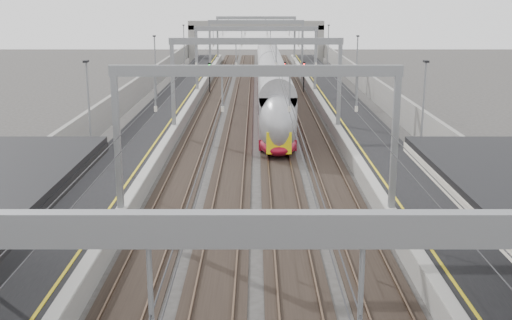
{
  "coord_description": "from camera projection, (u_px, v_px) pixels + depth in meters",
  "views": [
    {
      "loc": [
        0.01,
        -6.38,
        10.46
      ],
      "look_at": [
        0.0,
        23.8,
        2.83
      ],
      "focal_mm": 45.0,
      "sensor_mm": 36.0,
      "label": 1
    }
  ],
  "objects": [
    {
      "name": "platform_left",
      "position": [
        158.0,
        124.0,
        52.26
      ],
      "size": [
        4.0,
        120.0,
        1.0
      ],
      "primitive_type": "cube",
      "color": "black",
      "rests_on": "ground"
    },
    {
      "name": "platform_right",
      "position": [
        354.0,
        124.0,
        52.26
      ],
      "size": [
        4.0,
        120.0,
        1.0
      ],
      "primitive_type": "cube",
      "color": "black",
      "rests_on": "ground"
    },
    {
      "name": "tracks",
      "position": [
        256.0,
        129.0,
        52.37
      ],
      "size": [
        11.4,
        140.0,
        0.2
      ],
      "color": "black",
      "rests_on": "ground"
    },
    {
      "name": "overhead_line",
      "position": [
        256.0,
        48.0,
        57.29
      ],
      "size": [
        13.0,
        140.0,
        6.6
      ],
      "color": "gray",
      "rests_on": "platform_left"
    },
    {
      "name": "overbridge",
      "position": [
        256.0,
        31.0,
        104.4
      ],
      "size": [
        22.0,
        2.2,
        6.9
      ],
      "color": "gray",
      "rests_on": "ground"
    },
    {
      "name": "wall_left",
      "position": [
        118.0,
        111.0,
        51.99
      ],
      "size": [
        0.3,
        120.0,
        3.2
      ],
      "primitive_type": "cube",
      "color": "gray",
      "rests_on": "ground"
    },
    {
      "name": "wall_right",
      "position": [
        394.0,
        111.0,
        51.99
      ],
      "size": [
        0.3,
        120.0,
        3.2
      ],
      "primitive_type": "cube",
      "color": "gray",
      "rests_on": "ground"
    },
    {
      "name": "train",
      "position": [
        271.0,
        86.0,
        63.19
      ],
      "size": [
        2.62,
        47.8,
        4.15
      ],
      "color": "maroon",
      "rests_on": "ground"
    },
    {
      "name": "signal_green",
      "position": [
        210.0,
        72.0,
        71.49
      ],
      "size": [
        0.32,
        0.32,
        3.48
      ],
      "color": "black",
      "rests_on": "ground"
    },
    {
      "name": "signal_red_near",
      "position": [
        284.0,
        71.0,
        72.62
      ],
      "size": [
        0.32,
        0.32,
        3.48
      ],
      "color": "black",
      "rests_on": "ground"
    },
    {
      "name": "signal_red_far",
      "position": [
        304.0,
        71.0,
        72.37
      ],
      "size": [
        0.32,
        0.32,
        3.48
      ],
      "color": "black",
      "rests_on": "ground"
    }
  ]
}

